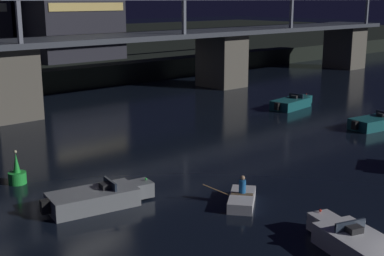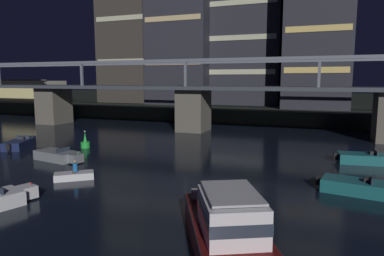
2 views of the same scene
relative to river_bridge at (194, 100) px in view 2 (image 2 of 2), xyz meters
name	(u,v)px [view 2 (image 2 of 2)]	position (x,y,z in m)	size (l,w,h in m)	color
far_riverbank	(257,102)	(0.00, 48.01, -3.05)	(240.00, 80.00, 2.20)	black
river_bridge	(194,100)	(0.00, 0.00, 0.00)	(99.87, 6.40, 9.38)	#605B51
tower_west_low	(138,1)	(-20.62, 22.42, 18.78)	(13.57, 11.56, 41.76)	#38332D
tower_west_tall	(186,2)	(-9.57, 21.35, 17.49)	(11.69, 13.23, 39.19)	#282833
tower_central	(248,24)	(2.13, 24.40, 13.25)	(13.29, 11.90, 30.70)	#282833
tower_east_tall	(320,14)	(14.97, 19.40, 13.39)	(10.24, 13.66, 30.99)	#282833
waterfront_pavilion	(33,91)	(-39.56, 11.91, 0.29)	(12.40, 7.40, 4.70)	#B2AD9E
cabin_cruiser_near_left	(229,233)	(13.03, -31.26, -3.10)	(6.01, 9.09, 2.79)	maroon
speedboat_near_center	(20,143)	(-12.43, -17.17, -3.74)	(3.15, 5.06, 1.16)	#19234C
speedboat_near_right	(360,187)	(18.51, -20.98, -3.74)	(5.23, 2.44, 1.16)	#196066
speedboat_mid_left	(367,158)	(19.74, -12.31, -3.74)	(5.23, 2.27, 1.16)	#196066
speedboat_far_left	(58,156)	(-4.76, -20.36, -3.74)	(5.22, 2.50, 1.16)	gray
channel_buoy	(85,143)	(-6.13, -14.97, -3.67)	(0.90, 0.90, 1.76)	green
dinghy_with_paddler	(74,175)	(0.28, -24.53, -3.88)	(2.73, 2.68, 1.36)	silver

